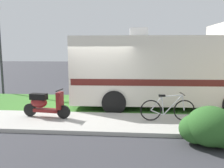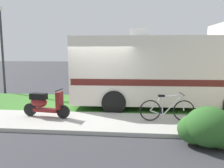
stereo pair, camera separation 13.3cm
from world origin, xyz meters
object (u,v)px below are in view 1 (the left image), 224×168
bicycle (168,109)px  pickup_truck_near (119,73)px  scooter (45,104)px  motorhome_rv (168,69)px  street_lamp_post (0,42)px

bicycle → pickup_truck_near: (-1.98, 7.29, 0.42)m
bicycle → pickup_truck_near: bearing=105.2°
pickup_truck_near → bicycle: bearing=-74.8°
scooter → pickup_truck_near: 7.55m
bicycle → motorhome_rv: bearing=81.6°
bicycle → street_lamp_post: (-8.17, 4.60, 2.31)m
scooter → street_lamp_post: 6.52m
motorhome_rv → street_lamp_post: (-8.50, 2.36, 1.21)m
motorhome_rv → street_lamp_post: bearing=164.5°
scooter → motorhome_rv: bearing=26.4°
bicycle → street_lamp_post: bearing=150.6°
scooter → bicycle: scooter is taller
street_lamp_post → motorhome_rv: bearing=-15.5°
motorhome_rv → scooter: motorhome_rv is taller
scooter → pickup_truck_near: (2.09, 7.24, 0.35)m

